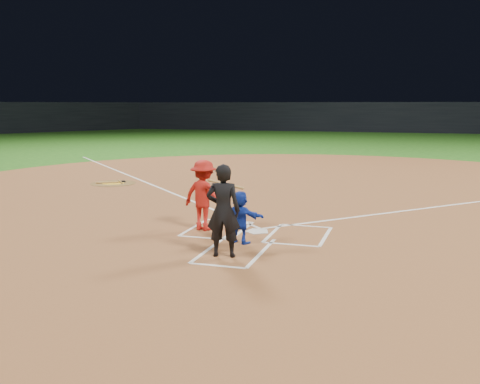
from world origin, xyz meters
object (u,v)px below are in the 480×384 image
(catcher, at_px, (240,217))
(home_plate, at_px, (257,231))
(on_deck_circle, at_px, (113,183))
(umpire, at_px, (223,211))
(batter_at_plate, at_px, (204,195))

(catcher, bearing_deg, home_plate, -76.01)
(on_deck_circle, xyz_separation_m, catcher, (7.13, -6.95, 0.56))
(catcher, height_order, umpire, umpire)
(home_plate, relative_size, batter_at_plate, 0.36)
(home_plate, distance_m, catcher, 1.23)
(batter_at_plate, bearing_deg, on_deck_circle, 134.61)
(catcher, relative_size, umpire, 0.62)
(home_plate, distance_m, batter_at_plate, 1.51)
(umpire, relative_size, batter_at_plate, 1.10)
(batter_at_plate, bearing_deg, home_plate, 8.04)
(catcher, bearing_deg, batter_at_plate, -19.46)
(umpire, height_order, batter_at_plate, umpire)
(catcher, xyz_separation_m, batter_at_plate, (-1.18, 0.91, 0.27))
(home_plate, distance_m, on_deck_circle, 9.29)
(catcher, distance_m, batter_at_plate, 1.51)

